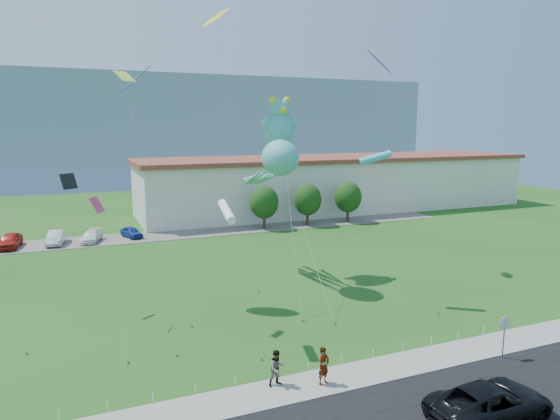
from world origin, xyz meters
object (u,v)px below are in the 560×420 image
object	(u,v)px
parked_car_white	(91,236)
octopus_kite	(275,165)
parked_car_silver	(56,238)
parked_car_blue	(132,232)
teddy_bear_kite	(280,126)
suv	(490,402)
pedestrian_right	(277,368)
stop_sign	(505,327)
warehouse	(338,183)
pedestrian_left	(324,366)
parked_car_red	(10,241)

from	to	relation	value
parked_car_white	octopus_kite	world-z (taller)	octopus_kite
parked_car_silver	octopus_kite	xyz separation A→B (m)	(16.91, -21.66, 8.88)
parked_car_blue	teddy_bear_kite	bearing A→B (deg)	-80.50
parked_car_white	suv	bearing A→B (deg)	-53.85
suv	parked_car_silver	bearing A→B (deg)	21.44
pedestrian_right	octopus_kite	xyz separation A→B (m)	(6.16, 15.40, 8.67)
stop_sign	suv	distance (m)	6.76
parked_car_white	parked_car_blue	world-z (taller)	parked_car_white
parked_car_white	parked_car_blue	xyz separation A→B (m)	(4.37, 0.63, -0.01)
warehouse	pedestrian_right	distance (m)	54.72
warehouse	parked_car_blue	size ratio (longest dim) A/B	17.02
pedestrian_left	parked_car_white	distance (m)	38.67
pedestrian_right	octopus_kite	distance (m)	18.71
suv	parked_car_silver	xyz separation A→B (m)	(-18.19, 43.26, -0.08)
pedestrian_right	parked_car_white	world-z (taller)	pedestrian_right
parked_car_white	teddy_bear_kite	world-z (taller)	teddy_bear_kite
warehouse	parked_car_red	world-z (taller)	warehouse
suv	parked_car_red	world-z (taller)	suv
stop_sign	parked_car_red	world-z (taller)	stop_sign
parked_car_red	parked_car_white	size ratio (longest dim) A/B	1.08
octopus_kite	teddy_bear_kite	bearing A→B (deg)	61.01
suv	teddy_bear_kite	size ratio (longest dim) A/B	0.38
suv	octopus_kite	bearing A→B (deg)	2.03
suv	parked_car_red	size ratio (longest dim) A/B	1.26
warehouse	parked_car_silver	size ratio (longest dim) A/B	13.78
parked_car_red	warehouse	bearing A→B (deg)	19.09
warehouse	parked_car_silver	distance (m)	41.05
octopus_kite	parked_car_red	bearing A→B (deg)	134.49
stop_sign	pedestrian_right	world-z (taller)	stop_sign
stop_sign	parked_car_blue	size ratio (longest dim) A/B	0.70
parked_car_red	parked_car_silver	distance (m)	4.43
suv	parked_car_red	xyz separation A→B (m)	(-22.61, 43.31, -0.02)
parked_car_silver	octopus_kite	world-z (taller)	octopus_kite
stop_sign	parked_car_silver	size ratio (longest dim) A/B	0.56
parked_car_red	parked_car_blue	world-z (taller)	parked_car_red
pedestrian_left	parked_car_red	size ratio (longest dim) A/B	0.41
parked_car_silver	teddy_bear_kite	distance (m)	28.94
warehouse	parked_car_silver	bearing A→B (deg)	-167.08
pedestrian_left	octopus_kite	world-z (taller)	octopus_kite
warehouse	pedestrian_left	distance (m)	54.24
warehouse	suv	xyz separation A→B (m)	(-21.70, -52.41, -3.26)
parked_car_red	parked_car_white	bearing A→B (deg)	5.11
pedestrian_left	octopus_kite	bearing A→B (deg)	55.74
pedestrian_right	octopus_kite	bearing A→B (deg)	63.51
pedestrian_left	parked_car_silver	bearing A→B (deg)	88.49
teddy_bear_kite	parked_car_white	bearing A→B (deg)	128.93
octopus_kite	parked_car_silver	bearing A→B (deg)	127.97
parked_car_blue	teddy_bear_kite	xyz separation A→B (m)	(10.55, -19.11, 12.07)
parked_car_white	parked_car_red	bearing A→B (deg)	-164.99
parked_car_white	pedestrian_right	bearing A→B (deg)	-61.60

